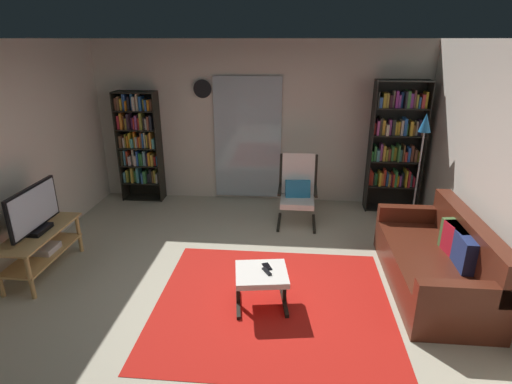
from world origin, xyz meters
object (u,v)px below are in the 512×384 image
object	(u,v)px
bookshelf_near_sofa	(395,143)
cell_phone	(267,267)
bookshelf_near_tv	(139,143)
wall_clock	(202,89)
tv_remote	(267,271)
floor_lamp_by_shelf	(423,140)
ottoman	(261,277)
television	(34,211)
leather_sofa	(439,263)
tv_stand	(42,245)
lounge_armchair	(298,188)

from	to	relation	value
bookshelf_near_sofa	cell_phone	bearing A→B (deg)	-124.15
bookshelf_near_tv	wall_clock	world-z (taller)	wall_clock
tv_remote	floor_lamp_by_shelf	bearing A→B (deg)	14.91
bookshelf_near_tv	ottoman	xyz separation A→B (m)	(2.25, -2.84, -0.65)
television	bookshelf_near_sofa	size ratio (longest dim) A/B	0.43
tv_remote	ottoman	bearing A→B (deg)	139.95
floor_lamp_by_shelf	wall_clock	bearing A→B (deg)	165.26
bookshelf_near_sofa	leather_sofa	size ratio (longest dim) A/B	1.08
tv_stand	cell_phone	xyz separation A→B (m)	(2.65, -0.33, 0.06)
cell_phone	bookshelf_near_tv	bearing A→B (deg)	106.51
ottoman	floor_lamp_by_shelf	size ratio (longest dim) A/B	0.35
tv_remote	wall_clock	world-z (taller)	wall_clock
tv_stand	television	distance (m)	0.44
bookshelf_near_tv	lounge_armchair	distance (m)	2.76
leather_sofa	floor_lamp_by_shelf	distance (m)	1.89
tv_stand	lounge_armchair	xyz separation A→B (m)	(2.97, 1.70, 0.19)
lounge_armchair	floor_lamp_by_shelf	world-z (taller)	floor_lamp_by_shelf
cell_phone	ottoman	bearing A→B (deg)	-141.72
lounge_armchair	cell_phone	bearing A→B (deg)	-99.01
tv_stand	television	size ratio (longest dim) A/B	1.30
tv_stand	bookshelf_near_tv	distance (m)	2.53
lounge_armchair	floor_lamp_by_shelf	bearing A→B (deg)	0.05
floor_lamp_by_shelf	leather_sofa	bearing A→B (deg)	-95.43
cell_phone	floor_lamp_by_shelf	distance (m)	2.99
television	wall_clock	world-z (taller)	wall_clock
television	ottoman	xyz separation A→B (m)	(2.60, -0.41, -0.45)
cell_phone	bookshelf_near_sofa	bearing A→B (deg)	32.46
tv_stand	ottoman	distance (m)	2.63
cell_phone	floor_lamp_by_shelf	bearing A→B (deg)	21.88
cell_phone	lounge_armchair	bearing A→B (deg)	57.59
lounge_armchair	tv_remote	distance (m)	2.15
television	bookshelf_near_sofa	bearing A→B (deg)	27.73
bookshelf_near_tv	lounge_armchair	size ratio (longest dim) A/B	1.78
lounge_armchair	cell_phone	size ratio (longest dim) A/B	7.30
tv_stand	ottoman	world-z (taller)	tv_stand
tv_stand	cell_phone	distance (m)	2.67
bookshelf_near_sofa	tv_remote	distance (m)	3.36
tv_stand	bookshelf_near_sofa	bearing A→B (deg)	27.65
ottoman	tv_remote	xyz separation A→B (m)	(0.05, -0.01, 0.08)
leather_sofa	ottoman	distance (m)	1.97
bookshelf_near_tv	ottoman	size ratio (longest dim) A/B	3.10
cell_phone	television	bearing A→B (deg)	149.70
television	bookshelf_near_tv	distance (m)	2.46
bookshelf_near_tv	tv_remote	bearing A→B (deg)	-51.03
lounge_armchair	ottoman	distance (m)	2.16
leather_sofa	wall_clock	xyz separation A→B (m)	(-3.08, 2.46, 1.55)
tv_remote	bookshelf_near_sofa	bearing A→B (deg)	25.10
tv_stand	leather_sofa	bearing A→B (deg)	1.10
tv_stand	tv_remote	xyz separation A→B (m)	(2.65, -0.43, 0.06)
tv_remote	floor_lamp_by_shelf	world-z (taller)	floor_lamp_by_shelf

